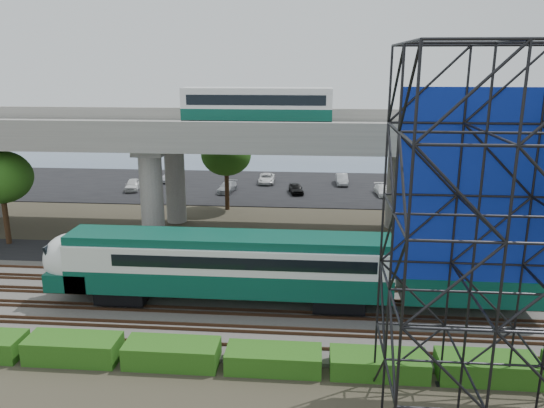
{
  "coord_description": "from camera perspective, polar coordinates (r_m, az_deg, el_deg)",
  "views": [
    {
      "loc": [
        2.84,
        -26.95,
        14.37
      ],
      "look_at": [
        0.05,
        6.0,
        5.5
      ],
      "focal_mm": 35.0,
      "sensor_mm": 36.0,
      "label": 1
    }
  ],
  "objects": [
    {
      "name": "scaffold_tower",
      "position": [
        21.5,
        24.77,
        -5.13
      ],
      "size": [
        9.36,
        6.36,
        15.0
      ],
      "color": "black",
      "rests_on": "ground"
    },
    {
      "name": "rail_tracks",
      "position": [
        32.33,
        -0.69,
        -10.82
      ],
      "size": [
        90.0,
        9.52,
        0.16
      ],
      "color": "#472D1E",
      "rests_on": "ballast_bed"
    },
    {
      "name": "suv",
      "position": [
        41.83,
        -9.8,
        -4.06
      ],
      "size": [
        6.11,
        4.43,
        1.54
      ],
      "primitive_type": "imported",
      "rotation": [
        0.0,
        0.0,
        1.19
      ],
      "color": "black",
      "rests_on": "service_road"
    },
    {
      "name": "parking_lot",
      "position": [
        62.68,
        2.12,
        1.79
      ],
      "size": [
        90.0,
        18.0,
        0.08
      ],
      "primitive_type": "cube",
      "color": "black",
      "rests_on": "ground"
    },
    {
      "name": "harbor_water",
      "position": [
        84.24,
        2.85,
        5.19
      ],
      "size": [
        140.0,
        40.0,
        0.03
      ],
      "primitive_type": "cube",
      "color": "#41546B",
      "rests_on": "ground"
    },
    {
      "name": "trees",
      "position": [
        44.65,
        -4.94,
        3.6
      ],
      "size": [
        40.94,
        16.94,
        7.69
      ],
      "color": "#382314",
      "rests_on": "ground"
    },
    {
      "name": "hedge_strip",
      "position": [
        26.6,
        0.2,
        -16.27
      ],
      "size": [
        34.6,
        1.8,
        1.2
      ],
      "color": "#224E12",
      "rests_on": "ground"
    },
    {
      "name": "ballast_bed",
      "position": [
        32.41,
        -0.69,
        -11.11
      ],
      "size": [
        90.0,
        12.0,
        0.2
      ],
      "primitive_type": "cube",
      "color": "slate",
      "rests_on": "ground"
    },
    {
      "name": "service_road",
      "position": [
        40.2,
        0.48,
        -5.86
      ],
      "size": [
        90.0,
        5.0,
        0.08
      ],
      "primitive_type": "cube",
      "color": "black",
      "rests_on": "ground"
    },
    {
      "name": "ground",
      "position": [
        30.68,
        -1.06,
        -12.92
      ],
      "size": [
        140.0,
        140.0,
        0.0
      ],
      "primitive_type": "plane",
      "color": "#474233",
      "rests_on": "ground"
    },
    {
      "name": "parked_cars",
      "position": [
        62.33,
        1.71,
        2.31
      ],
      "size": [
        38.33,
        9.26,
        1.28
      ],
      "color": "silver",
      "rests_on": "parking_lot"
    },
    {
      "name": "overpass",
      "position": [
        43.5,
        0.86,
        6.88
      ],
      "size": [
        80.0,
        12.0,
        12.4
      ],
      "color": "#9E9B93",
      "rests_on": "ground"
    },
    {
      "name": "commuter_train",
      "position": [
        31.29,
        -0.83,
        -6.53
      ],
      "size": [
        29.3,
        3.06,
        4.3
      ],
      "color": "black",
      "rests_on": "rail_tracks"
    }
  ]
}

